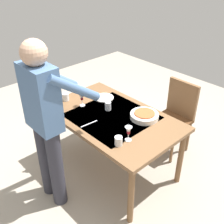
{
  "coord_description": "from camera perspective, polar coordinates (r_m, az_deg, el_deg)",
  "views": [
    {
      "loc": [
        -1.8,
        1.69,
        2.28
      ],
      "look_at": [
        0.0,
        0.0,
        0.78
      ],
      "focal_mm": 43.75,
      "sensor_mm": 36.0,
      "label": 1
    }
  ],
  "objects": [
    {
      "name": "ground_plane",
      "position": [
        3.36,
        0.0,
        -11.42
      ],
      "size": [
        6.0,
        6.0,
        0.0
      ],
      "primitive_type": "plane",
      "color": "#9E9384"
    },
    {
      "name": "dining_table",
      "position": [
        2.96,
        0.0,
        -2.05
      ],
      "size": [
        1.47,
        0.91,
        0.73
      ],
      "color": "brown",
      "rests_on": "ground_plane"
    },
    {
      "name": "chair_near",
      "position": [
        3.44,
        13.24,
        -0.21
      ],
      "size": [
        0.4,
        0.4,
        0.91
      ],
      "color": "#523019",
      "rests_on": "ground_plane"
    },
    {
      "name": "person_server",
      "position": [
        2.51,
        -13.65,
        -1.37
      ],
      "size": [
        0.42,
        0.61,
        1.69
      ],
      "color": "#2D2D38",
      "rests_on": "ground_plane"
    },
    {
      "name": "wine_bottle",
      "position": [
        2.99,
        -11.11,
        1.84
      ],
      "size": [
        0.07,
        0.07,
        0.3
      ],
      "color": "black",
      "rests_on": "dining_table"
    },
    {
      "name": "wine_glass_left",
      "position": [
        2.51,
        3.46,
        -4.0
      ],
      "size": [
        0.07,
        0.07,
        0.15
      ],
      "color": "white",
      "rests_on": "dining_table"
    },
    {
      "name": "wine_glass_right",
      "position": [
        3.07,
        -6.33,
        3.03
      ],
      "size": [
        0.07,
        0.07,
        0.15
      ],
      "color": "white",
      "rests_on": "dining_table"
    },
    {
      "name": "water_cup_near_left",
      "position": [
        3.0,
        -0.85,
        1.26
      ],
      "size": [
        0.07,
        0.07,
        0.1
      ],
      "primitive_type": "cylinder",
      "color": "silver",
      "rests_on": "dining_table"
    },
    {
      "name": "water_cup_near_right",
      "position": [
        3.24,
        -9.68,
        3.14
      ],
      "size": [
        0.08,
        0.08,
        0.09
      ],
      "primitive_type": "cylinder",
      "color": "silver",
      "rests_on": "dining_table"
    },
    {
      "name": "water_cup_far_left",
      "position": [
        2.48,
        1.37,
        -6.08
      ],
      "size": [
        0.07,
        0.07,
        0.09
      ],
      "primitive_type": "cylinder",
      "color": "silver",
      "rests_on": "dining_table"
    },
    {
      "name": "serving_bowl_pasta",
      "position": [
        2.88,
        6.79,
        -0.72
      ],
      "size": [
        0.3,
        0.3,
        0.07
      ],
      "color": "white",
      "rests_on": "dining_table"
    },
    {
      "name": "dinner_plate_near",
      "position": [
        3.26,
        -1.68,
        3.02
      ],
      "size": [
        0.23,
        0.23,
        0.01
      ],
      "primitive_type": "cylinder",
      "color": "white",
      "rests_on": "dining_table"
    },
    {
      "name": "table_knife",
      "position": [
        2.79,
        -4.83,
        -2.48
      ],
      "size": [
        0.03,
        0.2,
        0.0
      ],
      "primitive_type": "cube",
      "rotation": [
        0.0,
        0.0,
        -0.08
      ],
      "color": "silver",
      "rests_on": "dining_table"
    }
  ]
}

